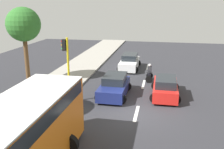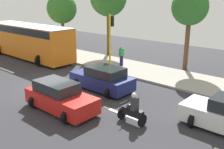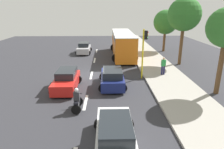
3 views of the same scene
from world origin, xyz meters
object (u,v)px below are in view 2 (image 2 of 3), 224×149
street_tree_center (190,8)px  car_dark_blue (102,79)px  city_bus (28,39)px  motorcycle (133,110)px  traffic_light_corner (111,36)px  pedestrian_near_signal (121,55)px  car_red (60,97)px  street_tree_south (62,9)px

street_tree_center → car_dark_blue: bearing=167.3°
car_dark_blue → city_bus: city_bus is taller
motorcycle → traffic_light_corner: traffic_light_corner is taller
motorcycle → traffic_light_corner: bearing=49.0°
car_dark_blue → motorcycle: motorcycle is taller
car_dark_blue → pedestrian_near_signal: 5.54m
city_bus → street_tree_center: bearing=-65.0°
car_red → traffic_light_corner: size_ratio=0.93×
traffic_light_corner → car_red: bearing=-160.5°
car_red → traffic_light_corner: bearing=19.5°
car_red → city_bus: size_ratio=0.38×
city_bus → traffic_light_corner: 9.69m
car_red → motorcycle: bearing=-70.2°
car_red → motorcycle: size_ratio=2.72×
traffic_light_corner → street_tree_center: 6.53m
car_dark_blue → street_tree_center: street_tree_center is taller
car_dark_blue → motorcycle: (-2.36, -4.18, -0.07)m
car_dark_blue → street_tree_center: size_ratio=0.66×
traffic_light_corner → street_tree_south: size_ratio=0.74×
car_red → traffic_light_corner: 7.34m
pedestrian_near_signal → street_tree_south: street_tree_south is taller
car_red → car_dark_blue: (3.71, 0.46, 0.00)m
pedestrian_near_signal → street_tree_center: street_tree_center is taller
traffic_light_corner → motorcycle: bearing=-131.0°
pedestrian_near_signal → motorcycle: bearing=-137.5°
car_red → street_tree_south: (11.98, 14.90, 3.59)m
motorcycle → street_tree_south: 21.76m
car_red → city_bus: city_bus is taller
city_bus → motorcycle: bearing=-104.8°
car_dark_blue → pedestrian_near_signal: size_ratio=2.47×
pedestrian_near_signal → city_bus: bearing=109.5°
city_bus → street_tree_south: bearing=24.7°
car_dark_blue → motorcycle: size_ratio=2.73×
motorcycle → city_bus: bearing=75.2°
car_red → city_bus: bearing=65.3°
car_dark_blue → city_bus: (1.77, 11.44, 1.13)m
pedestrian_near_signal → street_tree_center: size_ratio=0.27×
car_red → street_tree_south: bearing=51.2°
street_tree_center → street_tree_south: bearing=88.8°
city_bus → street_tree_center: 14.91m
car_red → city_bus: (5.47, 11.90, 1.14)m
car_red → car_dark_blue: size_ratio=1.00×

